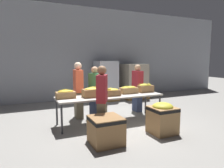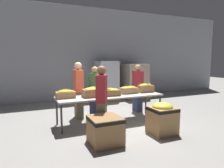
# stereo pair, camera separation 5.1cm
# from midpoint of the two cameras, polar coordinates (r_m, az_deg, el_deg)

# --- Properties ---
(ground_plane) EXTENTS (30.00, 30.00, 0.00)m
(ground_plane) POSITION_cam_midpoint_polar(r_m,az_deg,el_deg) (5.74, -0.20, -10.76)
(ground_plane) COLOR gray
(wall_back) EXTENTS (16.00, 0.08, 4.00)m
(wall_back) POSITION_cam_midpoint_polar(r_m,az_deg,el_deg) (8.84, -9.52, 8.56)
(wall_back) COLOR #9399A3
(wall_back) RESTS_ON ground_plane
(sorting_table) EXTENTS (2.94, 0.86, 0.76)m
(sorting_table) POSITION_cam_midpoint_polar(r_m,az_deg,el_deg) (5.56, -0.21, -3.71)
(sorting_table) COLOR beige
(sorting_table) RESTS_ON ground_plane
(banana_box_0) EXTENTS (0.48, 0.29, 0.24)m
(banana_box_0) POSITION_cam_midpoint_polar(r_m,az_deg,el_deg) (5.27, -12.88, -2.76)
(banana_box_0) COLOR #A37A4C
(banana_box_0) RESTS_ON sorting_table
(banana_box_1) EXTENTS (0.48, 0.32, 0.28)m
(banana_box_1) POSITION_cam_midpoint_polar(r_m,az_deg,el_deg) (5.32, -5.54, -2.33)
(banana_box_1) COLOR olive
(banana_box_1) RESTS_ON sorting_table
(banana_box_2) EXTENTS (0.42, 0.31, 0.22)m
(banana_box_2) POSITION_cam_midpoint_polar(r_m,az_deg,el_deg) (5.48, 0.26, -2.27)
(banana_box_2) COLOR olive
(banana_box_2) RESTS_ON sorting_table
(banana_box_3) EXTENTS (0.50, 0.30, 0.23)m
(banana_box_3) POSITION_cam_midpoint_polar(r_m,az_deg,el_deg) (5.88, 5.04, -1.60)
(banana_box_3) COLOR #A37A4C
(banana_box_3) RESTS_ON sorting_table
(banana_box_4) EXTENTS (0.45, 0.27, 0.27)m
(banana_box_4) POSITION_cam_midpoint_polar(r_m,az_deg,el_deg) (6.17, 9.86, -1.06)
(banana_box_4) COLOR olive
(banana_box_4) RESTS_ON sorting_table
(volunteer_0) EXTENTS (0.25, 0.46, 1.67)m
(volunteer_0) POSITION_cam_midpoint_polar(r_m,az_deg,el_deg) (6.02, -9.30, -1.85)
(volunteer_0) COLOR #6B604C
(volunteer_0) RESTS_ON ground_plane
(volunteer_1) EXTENTS (0.40, 0.48, 1.61)m
(volunteer_1) POSITION_cam_midpoint_polar(r_m,az_deg,el_deg) (4.69, -2.64, -4.69)
(volunteer_1) COLOR #6B604C
(volunteer_1) RESTS_ON ground_plane
(volunteer_2) EXTENTS (0.30, 0.45, 1.55)m
(volunteer_2) POSITION_cam_midpoint_polar(r_m,az_deg,el_deg) (6.03, -4.63, -2.38)
(volunteer_2) COLOR #2D3856
(volunteer_2) RESTS_ON ground_plane
(volunteer_3) EXTENTS (0.22, 0.43, 1.58)m
(volunteer_3) POSITION_cam_midpoint_polar(r_m,az_deg,el_deg) (6.77, 7.55, -1.22)
(volunteer_3) COLOR #2D3856
(volunteer_3) RESTS_ON ground_plane
(donation_bin_0) EXTENTS (0.64, 0.64, 0.57)m
(donation_bin_0) POSITION_cam_midpoint_polar(r_m,az_deg,el_deg) (4.26, -1.62, -12.76)
(donation_bin_0) COLOR olive
(donation_bin_0) RESTS_ON ground_plane
(donation_bin_1) EXTENTS (0.57, 0.57, 0.75)m
(donation_bin_1) POSITION_cam_midpoint_polar(r_m,az_deg,el_deg) (4.94, 14.43, -9.15)
(donation_bin_1) COLOR #A37A4C
(donation_bin_1) RESTS_ON ground_plane
(pallet_stack_0) EXTENTS (0.92, 0.92, 1.68)m
(pallet_stack_0) POSITION_cam_midpoint_polar(r_m,az_deg,el_deg) (8.57, -1.38, 0.86)
(pallet_stack_0) COLOR olive
(pallet_stack_0) RESTS_ON ground_plane
(pallet_stack_1) EXTENTS (0.96, 0.96, 1.41)m
(pallet_stack_1) POSITION_cam_midpoint_polar(r_m,az_deg,el_deg) (9.22, 7.13, 0.41)
(pallet_stack_1) COLOR olive
(pallet_stack_1) RESTS_ON ground_plane
(pallet_stack_2) EXTENTS (1.08, 1.08, 1.55)m
(pallet_stack_2) POSITION_cam_midpoint_polar(r_m,az_deg,el_deg) (9.08, 6.51, 0.75)
(pallet_stack_2) COLOR olive
(pallet_stack_2) RESTS_ON ground_plane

